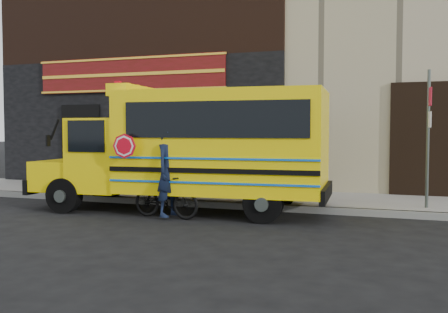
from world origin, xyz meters
name	(u,v)px	position (x,y,z in m)	size (l,w,h in m)	color
ground	(221,231)	(0.00, 0.00, 0.00)	(120.00, 120.00, 0.00)	black
curb	(258,207)	(0.00, 2.60, 0.07)	(40.00, 0.20, 0.15)	gray
sidewalk	(273,199)	(0.00, 4.10, 0.07)	(40.00, 3.00, 0.15)	gray
building	(311,18)	(-0.04, 10.45, 6.13)	(20.00, 10.70, 12.00)	tan
school_bus	(195,146)	(-1.28, 1.87, 1.51)	(7.01, 2.65, 2.92)	black
sign_pole	(428,135)	(3.73, 3.26, 1.77)	(0.09, 0.28, 3.22)	#454D48
bicycle	(166,196)	(-1.58, 0.91, 0.48)	(0.45, 1.58, 0.95)	black
cyclist	(169,173)	(-1.49, 0.90, 0.97)	(0.70, 0.46, 1.93)	black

